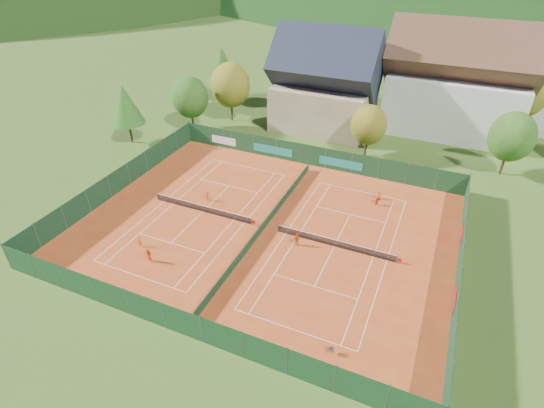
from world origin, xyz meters
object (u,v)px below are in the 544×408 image
(ball_hopper, at_px, (331,349))
(player_left_mid, at_px, (149,256))
(hotel_block_a, at_px, (456,86))
(player_left_far, at_px, (208,196))
(player_left_near, at_px, (140,242))
(player_right_far_a, at_px, (379,195))
(chalet, at_px, (325,87))
(player_right_far_b, at_px, (377,201))
(player_right_near, at_px, (297,240))

(ball_hopper, height_order, player_left_mid, player_left_mid)
(hotel_block_a, height_order, player_left_far, hotel_block_a)
(hotel_block_a, relative_size, player_left_near, 16.74)
(hotel_block_a, xyz_separation_m, player_left_mid, (-24.19, -45.75, -6.61))
(ball_hopper, xyz_separation_m, player_right_far_a, (-1.33, 23.95, 0.05))
(chalet, relative_size, ball_hopper, 20.25)
(player_left_near, height_order, player_left_mid, player_left_mid)
(player_right_far_a, bearing_deg, hotel_block_a, -119.27)
(player_left_mid, xyz_separation_m, player_right_far_b, (18.56, 19.35, -0.18))
(hotel_block_a, bearing_deg, player_right_far_a, -102.92)
(hotel_block_a, xyz_separation_m, ball_hopper, (-4.39, -48.92, -6.83))
(player_left_near, xyz_separation_m, player_left_mid, (2.36, -1.62, 0.12))
(player_left_near, relative_size, player_left_far, 1.03)
(hotel_block_a, height_order, player_right_far_b, hotel_block_a)
(ball_hopper, height_order, player_right_near, player_right_near)
(player_left_far, relative_size, player_right_near, 0.84)
(player_left_mid, bearing_deg, player_right_far_b, 71.12)
(player_left_mid, bearing_deg, hotel_block_a, 87.05)
(player_left_mid, height_order, player_right_far_b, player_left_mid)
(chalet, bearing_deg, player_left_near, -101.21)
(player_left_mid, distance_m, player_right_far_a, 27.80)
(player_left_far, height_order, player_right_far_b, player_left_far)
(ball_hopper, relative_size, player_right_far_b, 0.68)
(player_left_far, distance_m, player_right_near, 13.54)
(chalet, xyz_separation_m, player_right_far_b, (13.37, -20.40, -6.04))
(chalet, xyz_separation_m, ball_hopper, (14.61, -42.92, -6.07))
(player_left_mid, height_order, player_right_far_a, player_left_mid)
(chalet, xyz_separation_m, player_left_far, (-5.70, -27.62, -6.00))
(ball_hopper, distance_m, player_left_near, 22.68)
(ball_hopper, height_order, player_right_far_b, player_right_far_b)
(hotel_block_a, bearing_deg, ball_hopper, -95.13)
(hotel_block_a, distance_m, player_left_mid, 52.18)
(player_left_near, bearing_deg, player_left_far, 77.90)
(player_right_near, bearing_deg, player_left_near, 169.91)
(ball_hopper, bearing_deg, player_left_near, 167.81)
(player_left_mid, relative_size, player_right_far_a, 1.27)
(player_left_near, distance_m, player_right_near, 16.32)
(chalet, distance_m, hotel_block_a, 19.94)
(hotel_block_a, distance_m, player_left_far, 42.26)
(hotel_block_a, bearing_deg, player_left_mid, -117.87)
(player_left_mid, xyz_separation_m, player_left_far, (-0.50, 12.14, -0.14))
(player_left_mid, height_order, player_left_far, player_left_mid)
(player_left_near, xyz_separation_m, player_left_far, (1.86, 10.51, -0.02))
(player_right_far_a, bearing_deg, player_right_far_b, 77.30)
(chalet, relative_size, player_left_mid, 10.54)
(player_left_mid, xyz_separation_m, player_right_far_a, (18.47, 20.78, -0.17))
(player_left_near, bearing_deg, hotel_block_a, 56.89)
(chalet, xyz_separation_m, hotel_block_a, (19.00, 6.00, 0.76))
(player_left_far, bearing_deg, player_right_near, -168.21)
(chalet, distance_m, ball_hopper, 45.74)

